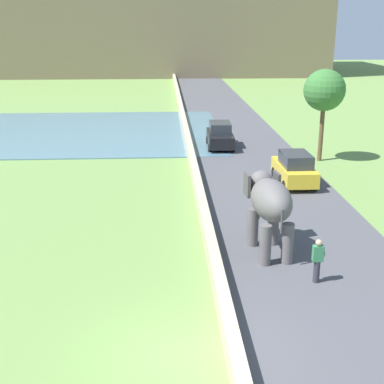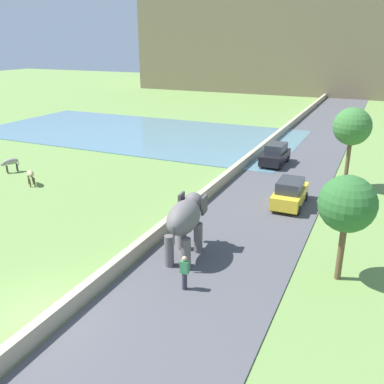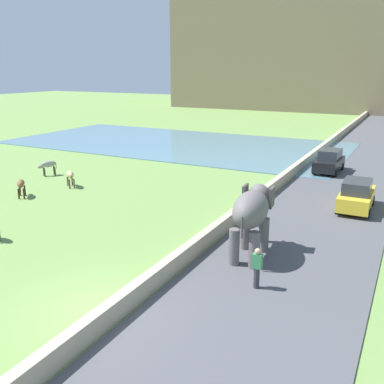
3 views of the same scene
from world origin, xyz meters
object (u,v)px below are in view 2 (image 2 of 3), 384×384
(elephant, at_px, (186,219))
(cow_tan, at_px, (30,174))
(person_beside_elephant, at_px, (185,272))
(car_yellow, at_px, (290,193))
(car_black, at_px, (275,155))
(cow_grey, at_px, (10,162))

(elephant, bearing_deg, cow_tan, 161.28)
(person_beside_elephant, distance_m, car_yellow, 11.60)
(car_yellow, bearing_deg, car_black, 109.50)
(person_beside_elephant, height_order, car_black, car_black)
(car_black, bearing_deg, cow_tan, -139.80)
(elephant, distance_m, car_yellow, 9.44)
(car_black, xyz_separation_m, cow_tan, (-14.96, -12.64, -0.06))
(person_beside_elephant, bearing_deg, cow_grey, 154.76)
(person_beside_elephant, distance_m, cow_tan, 17.86)
(person_beside_elephant, relative_size, cow_tan, 1.25)
(person_beside_elephant, height_order, car_yellow, car_yellow)
(cow_grey, bearing_deg, car_yellow, 5.29)
(car_black, relative_size, cow_grey, 2.97)
(cow_grey, height_order, cow_tan, same)
(elephant, bearing_deg, person_beside_elephant, -65.58)
(person_beside_elephant, relative_size, car_yellow, 0.41)
(car_black, distance_m, cow_grey, 21.72)
(elephant, xyz_separation_m, cow_tan, (-14.94, 5.06, -1.20))
(elephant, height_order, cow_tan, elephant)
(car_yellow, height_order, car_black, same)
(elephant, height_order, cow_grey, elephant)
(elephant, relative_size, person_beside_elephant, 2.17)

